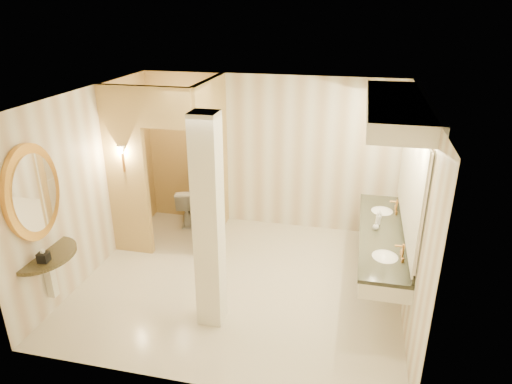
% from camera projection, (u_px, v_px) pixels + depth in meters
% --- Properties ---
extents(floor, '(4.50, 4.50, 0.00)m').
position_uv_depth(floor, '(241.00, 281.00, 6.68)').
color(floor, beige).
rests_on(floor, ground).
extents(ceiling, '(4.50, 4.50, 0.00)m').
position_uv_depth(ceiling, '(238.00, 97.00, 5.65)').
color(ceiling, silver).
rests_on(ceiling, wall_back).
extents(wall_back, '(4.50, 0.02, 2.70)m').
position_uv_depth(wall_back, '(268.00, 153.00, 7.97)').
color(wall_back, silver).
rests_on(wall_back, floor).
extents(wall_front, '(4.50, 0.02, 2.70)m').
position_uv_depth(wall_front, '(186.00, 276.00, 4.37)').
color(wall_front, silver).
rests_on(wall_front, floor).
extents(wall_left, '(0.02, 4.00, 2.70)m').
position_uv_depth(wall_left, '(90.00, 183.00, 6.63)').
color(wall_left, silver).
rests_on(wall_left, floor).
extents(wall_right, '(0.02, 4.00, 2.70)m').
position_uv_depth(wall_right, '(413.00, 212.00, 5.71)').
color(wall_right, silver).
rests_on(wall_right, floor).
extents(toilet_closet, '(1.50, 1.55, 2.70)m').
position_uv_depth(toilet_closet, '(187.00, 165.00, 7.26)').
color(toilet_closet, '#DEC074').
rests_on(toilet_closet, floor).
extents(wall_sconce, '(0.14, 0.14, 0.42)m').
position_uv_depth(wall_sconce, '(122.00, 151.00, 6.80)').
color(wall_sconce, '#B87A3B').
rests_on(wall_sconce, toilet_closet).
extents(vanity, '(0.75, 2.74, 2.09)m').
position_uv_depth(vanity, '(392.00, 180.00, 5.96)').
color(vanity, white).
rests_on(vanity, floor).
extents(console_shelf, '(0.92, 0.92, 1.91)m').
position_uv_depth(console_shelf, '(37.00, 220.00, 5.53)').
color(console_shelf, black).
rests_on(console_shelf, floor).
extents(pillar, '(0.31, 0.31, 2.70)m').
position_uv_depth(pillar, '(209.00, 225.00, 5.39)').
color(pillar, white).
rests_on(pillar, floor).
extents(tissue_box, '(0.14, 0.14, 0.12)m').
position_uv_depth(tissue_box, '(44.00, 257.00, 5.50)').
color(tissue_box, black).
rests_on(tissue_box, console_shelf).
extents(toilet, '(0.56, 0.76, 0.70)m').
position_uv_depth(toilet, '(188.00, 205.00, 8.36)').
color(toilet, white).
rests_on(toilet, floor).
extents(soap_bottle_a, '(0.06, 0.06, 0.12)m').
position_uv_depth(soap_bottle_a, '(380.00, 214.00, 6.63)').
color(soap_bottle_a, beige).
rests_on(soap_bottle_a, vanity).
extents(soap_bottle_b, '(0.09, 0.09, 0.11)m').
position_uv_depth(soap_bottle_b, '(376.00, 226.00, 6.29)').
color(soap_bottle_b, silver).
rests_on(soap_bottle_b, vanity).
extents(soap_bottle_c, '(0.08, 0.08, 0.19)m').
position_uv_depth(soap_bottle_c, '(378.00, 219.00, 6.41)').
color(soap_bottle_c, '#C6B28C').
rests_on(soap_bottle_c, vanity).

